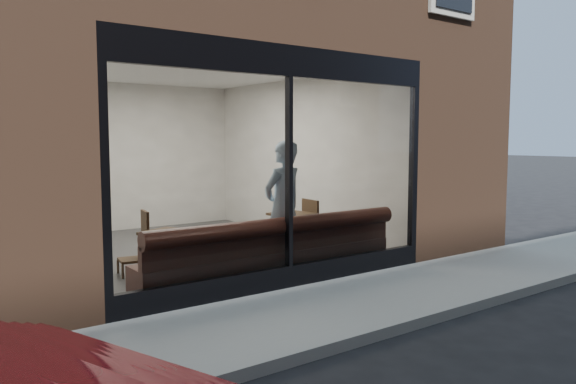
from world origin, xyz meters
TOP-DOWN VIEW (x-y plane):
  - ground at (0.00, 0.00)m, footprint 120.00×120.00m
  - sidewalk_near at (0.00, 1.00)m, footprint 40.00×2.00m
  - kerb_near at (0.00, -0.05)m, footprint 40.00×0.10m
  - host_building_pier_right at (3.75, 8.00)m, footprint 2.50×12.00m
  - host_building_backfill at (0.00, 11.00)m, footprint 5.00×6.00m
  - cafe_floor at (0.00, 5.00)m, footprint 6.00×6.00m
  - cafe_ceiling at (0.00, 5.00)m, footprint 6.00×6.00m
  - cafe_wall_back at (0.00, 7.99)m, footprint 5.00×0.00m
  - cafe_wall_left at (-2.49, 5.00)m, footprint 0.00×6.00m
  - cafe_wall_right at (2.49, 5.00)m, footprint 0.00×6.00m
  - storefront_kick at (0.00, 2.05)m, footprint 5.00×0.10m
  - storefront_header at (0.00, 2.05)m, footprint 5.00×0.10m
  - storefront_mullion at (0.00, 2.05)m, footprint 0.06×0.10m
  - storefront_glass at (0.00, 2.02)m, footprint 4.80×0.00m
  - banquette at (0.00, 2.45)m, footprint 4.00×0.55m
  - person at (0.43, 2.78)m, footprint 0.80×0.61m
  - cafe_table_left at (-1.27, 3.07)m, footprint 0.76×0.76m
  - cafe_table_right at (1.18, 3.56)m, footprint 0.67×0.67m
  - cafe_chair_left at (-1.44, 3.93)m, footprint 0.44×0.44m
  - cafe_chair_right at (1.45, 3.64)m, footprint 0.51×0.51m
  - wall_poster at (-2.45, 4.11)m, footprint 0.02×0.67m

SIDE VIEW (x-z plane):
  - ground at x=0.00m, z-range 0.00..0.00m
  - sidewalk_near at x=0.00m, z-range 0.00..0.01m
  - cafe_floor at x=0.00m, z-range 0.02..0.02m
  - kerb_near at x=0.00m, z-range 0.00..0.12m
  - storefront_kick at x=0.00m, z-range 0.00..0.30m
  - banquette at x=0.00m, z-range 0.00..0.45m
  - cafe_chair_left at x=-1.44m, z-range 0.22..0.26m
  - cafe_chair_right at x=1.45m, z-range 0.22..0.26m
  - cafe_table_left at x=-1.27m, z-range 0.72..0.76m
  - cafe_table_right at x=1.18m, z-range 0.72..0.76m
  - person at x=0.43m, z-range 0.00..1.97m
  - wall_poster at x=-2.45m, z-range 1.00..1.89m
  - storefront_mullion at x=0.00m, z-range 0.30..2.80m
  - storefront_glass at x=0.00m, z-range -0.85..3.95m
  - cafe_wall_back at x=0.00m, z-range -0.90..4.10m
  - cafe_wall_left at x=-2.49m, z-range -1.40..4.60m
  - cafe_wall_right at x=2.49m, z-range -1.40..4.60m
  - host_building_pier_right at x=3.75m, z-range 0.00..3.20m
  - host_building_backfill at x=0.00m, z-range 0.00..3.20m
  - storefront_header at x=0.00m, z-range 2.80..3.20m
  - cafe_ceiling at x=0.00m, z-range 3.19..3.19m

